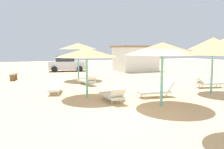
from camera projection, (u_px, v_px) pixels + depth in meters
ground_plane at (143, 112)px, 9.04m from camera, size 80.00×80.00×0.00m
parasol_0 at (87, 53)px, 11.48m from camera, size 3.16×3.16×2.55m
parasol_1 at (213, 44)px, 12.51m from camera, size 2.73×2.73×3.13m
parasol_2 at (78, 46)px, 17.96m from camera, size 3.00×3.00×2.95m
parasol_4 at (163, 49)px, 9.69m from camera, size 3.17×3.17×2.78m
lounger_0 at (55, 87)px, 12.98m from camera, size 1.17×2.00×0.69m
lounger_1 at (208, 83)px, 14.73m from camera, size 1.99×1.14×0.71m
lounger_2 at (87, 80)px, 15.90m from camera, size 1.00×1.97×0.73m
lounger_4 at (156, 91)px, 11.83m from camera, size 1.92×0.93×0.81m
lounger_5 at (112, 95)px, 10.76m from camera, size 0.69×1.88×0.78m
bench_0 at (14, 76)px, 18.35m from camera, size 0.68×1.55×0.49m
parked_car at (66, 64)px, 25.50m from camera, size 4.25×2.58×1.72m
beach_cabana at (135, 58)px, 25.89m from camera, size 4.69×3.84×2.85m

